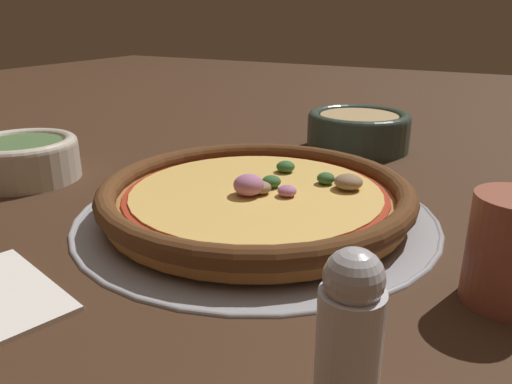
% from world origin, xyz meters
% --- Properties ---
extents(ground_plane, '(3.00, 3.00, 0.00)m').
position_xyz_m(ground_plane, '(0.00, 0.00, 0.00)').
color(ground_plane, '#3D2616').
extents(pizza_tray, '(0.38, 0.38, 0.01)m').
position_xyz_m(pizza_tray, '(0.00, 0.00, 0.00)').
color(pizza_tray, '#9E9EA3').
rests_on(pizza_tray, ground_plane).
extents(pizza, '(0.33, 0.33, 0.04)m').
position_xyz_m(pizza, '(-0.00, -0.00, 0.02)').
color(pizza, '#A86B33').
rests_on(pizza, pizza_tray).
extents(bowl_near, '(0.16, 0.16, 0.06)m').
position_xyz_m(bowl_near, '(-0.01, -0.32, 0.03)').
color(bowl_near, '#334238').
rests_on(bowl_near, ground_plane).
extents(bowl_far, '(0.14, 0.14, 0.05)m').
position_xyz_m(bowl_far, '(0.32, 0.03, 0.03)').
color(bowl_far, beige).
rests_on(bowl_far, ground_plane).
extents(drinking_cup, '(0.06, 0.06, 0.08)m').
position_xyz_m(drinking_cup, '(-0.24, 0.06, 0.04)').
color(drinking_cup, brown).
rests_on(drinking_cup, ground_plane).
extents(pepper_shaker, '(0.03, 0.03, 0.11)m').
position_xyz_m(pepper_shaker, '(-0.18, 0.23, 0.05)').
color(pepper_shaker, silver).
rests_on(pepper_shaker, ground_plane).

